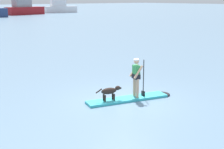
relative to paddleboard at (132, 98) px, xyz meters
name	(u,v)px	position (x,y,z in m)	size (l,w,h in m)	color
ground_plane	(127,100)	(-0.22, 0.06, -0.05)	(400.00, 400.00, 0.00)	slate
paddleboard	(132,98)	(0.00, 0.00, 0.00)	(3.79, 1.61, 0.10)	#33B2BF
person_paddler	(136,75)	(0.17, -0.04, 0.98)	(0.66, 0.56, 1.62)	tan
dog	(110,91)	(-0.98, 0.26, 0.43)	(1.10, 0.40, 0.56)	#2D231E
moored_boat_far_port	(24,8)	(26.20, 68.23, 1.63)	(10.21, 4.74, 5.15)	maroon
moored_boat_center	(60,8)	(38.86, 72.16, 1.35)	(9.57, 4.13, 10.38)	white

